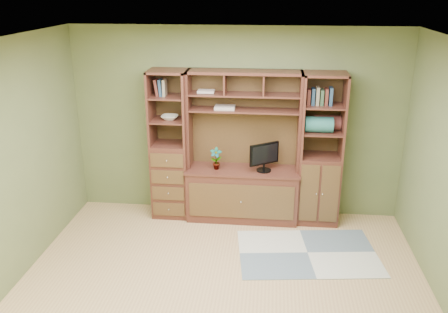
# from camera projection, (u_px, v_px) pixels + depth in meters

# --- Properties ---
(room) EXTENTS (4.60, 4.10, 2.64)m
(room) POSITION_uv_depth(u_px,v_px,m) (221.00, 180.00, 4.61)
(room) COLOR tan
(room) RESTS_ON ground
(center_hutch) EXTENTS (1.54, 0.53, 2.05)m
(center_hutch) POSITION_uv_depth(u_px,v_px,m) (243.00, 149.00, 6.32)
(center_hutch) COLOR #4F251B
(center_hutch) RESTS_ON ground
(left_tower) EXTENTS (0.50, 0.45, 2.05)m
(left_tower) POSITION_uv_depth(u_px,v_px,m) (170.00, 145.00, 6.45)
(left_tower) COLOR #4F251B
(left_tower) RESTS_ON ground
(right_tower) EXTENTS (0.55, 0.45, 2.05)m
(right_tower) POSITION_uv_depth(u_px,v_px,m) (321.00, 150.00, 6.26)
(right_tower) COLOR #4F251B
(right_tower) RESTS_ON ground
(rug) EXTENTS (1.79, 1.30, 0.01)m
(rug) POSITION_uv_depth(u_px,v_px,m) (308.00, 253.00, 5.78)
(rug) COLOR #9DA2A2
(rug) RESTS_ON ground
(monitor) EXTENTS (0.47, 0.41, 0.54)m
(monitor) POSITION_uv_depth(u_px,v_px,m) (264.00, 152.00, 6.27)
(monitor) COLOR black
(monitor) RESTS_ON center_hutch
(orchid) EXTENTS (0.16, 0.11, 0.30)m
(orchid) POSITION_uv_depth(u_px,v_px,m) (216.00, 159.00, 6.37)
(orchid) COLOR #965D33
(orchid) RESTS_ON center_hutch
(magazines) EXTENTS (0.27, 0.19, 0.04)m
(magazines) POSITION_uv_depth(u_px,v_px,m) (225.00, 107.00, 6.24)
(magazines) COLOR #BEB0A2
(magazines) RESTS_ON center_hutch
(bowl) EXTENTS (0.22, 0.22, 0.06)m
(bowl) POSITION_uv_depth(u_px,v_px,m) (170.00, 117.00, 6.32)
(bowl) COLOR silver
(bowl) RESTS_ON left_tower
(blanket_teal) EXTENTS (0.35, 0.21, 0.21)m
(blanket_teal) POSITION_uv_depth(u_px,v_px,m) (319.00, 124.00, 6.09)
(blanket_teal) COLOR #276861
(blanket_teal) RESTS_ON right_tower
(blanket_red) EXTENTS (0.34, 0.19, 0.19)m
(blanket_red) POSITION_uv_depth(u_px,v_px,m) (327.00, 122.00, 6.20)
(blanket_red) COLOR brown
(blanket_red) RESTS_ON right_tower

